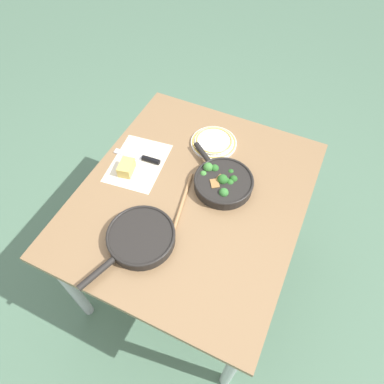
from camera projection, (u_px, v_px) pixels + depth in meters
name	position (u px, v px, depth m)	size (l,w,h in m)	color
ground_plane	(192.00, 266.00, 2.04)	(14.00, 14.00, 0.00)	#51755B
dining_table_red	(192.00, 206.00, 1.52)	(1.08, 0.92, 0.73)	olive
skillet_broccoli	(223.00, 182.00, 1.46)	(0.29, 0.33, 0.07)	black
skillet_eggs	(140.00, 238.00, 1.30)	(0.41, 0.26, 0.05)	black
wooden_spoon	(177.00, 220.00, 1.37)	(0.39, 0.10, 0.02)	#A87A4C
parchment_sheet	(138.00, 163.00, 1.56)	(0.33, 0.26, 0.00)	silver
grater_knife	(144.00, 158.00, 1.56)	(0.04, 0.23, 0.02)	silver
cheese_block	(126.00, 168.00, 1.51)	(0.09, 0.07, 0.05)	#E0C15B
dinner_plate_stack	(214.00, 142.00, 1.62)	(0.22, 0.22, 0.03)	white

